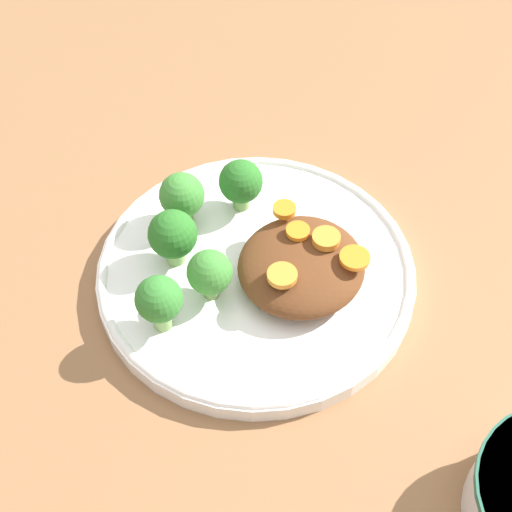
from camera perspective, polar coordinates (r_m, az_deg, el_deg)
ground_plane at (r=0.63m, az=-0.00°, el=-1.79°), size 4.00×4.00×0.00m
plate at (r=0.62m, az=-0.00°, el=-1.18°), size 0.28×0.28×0.02m
stew_mound at (r=0.60m, az=3.65°, el=-0.77°), size 0.11×0.11×0.03m
broccoli_floret_0 at (r=0.64m, az=-5.95°, el=4.77°), size 0.04×0.04×0.05m
broccoli_floret_1 at (r=0.61m, az=-6.67°, el=1.64°), size 0.04×0.04×0.06m
broccoli_floret_2 at (r=0.65m, az=-1.22°, el=5.89°), size 0.04×0.04×0.05m
broccoli_floret_3 at (r=0.58m, az=-3.72°, el=-1.37°), size 0.04×0.04×0.05m
broccoli_floret_4 at (r=0.56m, az=-7.76°, el=-3.57°), size 0.04×0.04×0.05m
carrot_slice_0 at (r=0.62m, az=2.47°, el=3.66°), size 0.02×0.02×0.01m
carrot_slice_1 at (r=0.60m, az=3.37°, el=2.00°), size 0.02×0.02×0.00m
carrot_slice_2 at (r=0.60m, az=5.63°, el=1.40°), size 0.02×0.02×0.01m
carrot_slice_3 at (r=0.59m, az=7.91°, el=-0.15°), size 0.03×0.03×0.00m
carrot_slice_4 at (r=0.57m, az=2.11°, el=-1.56°), size 0.02×0.02×0.01m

